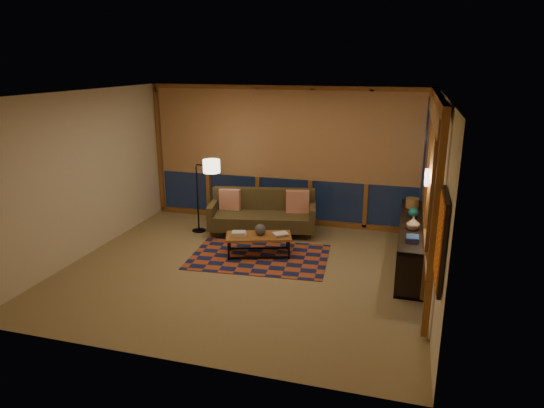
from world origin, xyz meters
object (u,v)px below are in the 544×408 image
(coffee_table, at_px, (259,245))
(bookshelf, at_px, (411,243))
(floor_lamp, at_px, (197,195))
(sofa, at_px, (262,213))

(coffee_table, distance_m, bookshelf, 2.48)
(floor_lamp, height_order, bookshelf, floor_lamp)
(coffee_table, relative_size, bookshelf, 0.40)
(coffee_table, bearing_deg, sofa, 85.38)
(sofa, distance_m, coffee_table, 1.09)
(sofa, relative_size, floor_lamp, 1.37)
(bookshelf, bearing_deg, floor_lamp, 173.39)
(coffee_table, relative_size, floor_lamp, 0.75)
(floor_lamp, xyz_separation_m, bookshelf, (3.91, -0.45, -0.38))
(sofa, bearing_deg, floor_lamp, 177.54)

